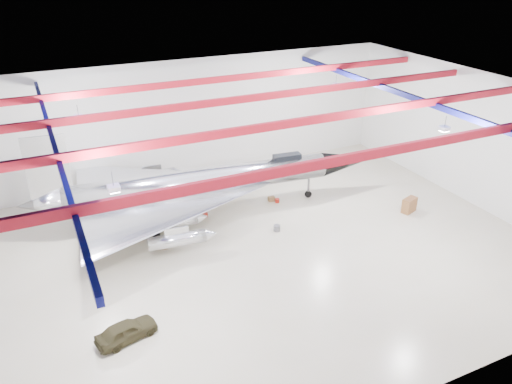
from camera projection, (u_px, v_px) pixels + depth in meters
floor at (255, 252)px, 35.87m from camera, size 40.00×40.00×0.00m
wall_back at (186, 120)px, 45.66m from camera, size 40.00×0.00×40.00m
wall_right at (475, 139)px, 41.09m from camera, size 0.00×30.00×30.00m
ceiling at (255, 102)px, 31.05m from camera, size 40.00×40.00×0.00m
ceiling_structure at (255, 113)px, 31.34m from camera, size 39.50×29.50×1.08m
jet_aircraft at (201, 185)px, 39.82m from camera, size 29.45×18.49×8.03m
jeep at (127, 331)px, 27.57m from camera, size 3.69×2.20×1.18m
desk at (409, 205)px, 41.06m from camera, size 1.48×1.06×1.23m
crate_ply at (164, 246)px, 36.23m from camera, size 0.65×0.58×0.38m
toolbox_red at (205, 214)px, 40.56m from camera, size 0.51×0.45×0.31m
engine_drum at (277, 228)px, 38.43m from camera, size 0.56×0.56×0.47m
parts_bin at (271, 199)px, 43.03m from camera, size 0.60×0.50×0.39m
crate_small at (136, 238)px, 37.23m from camera, size 0.41×0.33×0.28m
tool_chest at (277, 201)px, 42.78m from camera, size 0.50×0.50×0.34m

